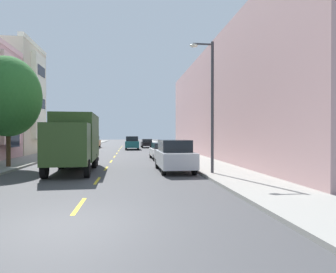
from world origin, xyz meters
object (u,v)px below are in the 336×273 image
at_px(parked_wagon_white, 162,150).
at_px(moving_teal_sedan, 132,143).
at_px(parked_suv_orange, 93,142).
at_px(parked_suv_silver, 174,155).
at_px(parked_sedan_black, 147,143).
at_px(parked_sedan_sky, 83,146).
at_px(street_tree_second, 8,97).
at_px(street_lamp, 210,97).
at_px(delivery_box_truck, 75,139).
at_px(parked_pickup_burgundy, 68,149).

xyz_separation_m(parked_wagon_white, moving_teal_sedan, (-2.56, 16.94, 0.18)).
distance_m(parked_suv_orange, parked_suv_silver, 32.17).
bearing_deg(parked_sedan_black, parked_sedan_sky, -126.28).
height_order(street_tree_second, parked_suv_orange, street_tree_second).
relative_size(street_lamp, parked_suv_orange, 1.50).
height_order(street_lamp, delivery_box_truck, street_lamp).
height_order(parked_suv_silver, moving_teal_sedan, same).
relative_size(parked_pickup_burgundy, moving_teal_sedan, 1.11).
bearing_deg(parked_suv_silver, street_lamp, -49.48).
bearing_deg(street_lamp, moving_teal_sedan, 98.69).
height_order(street_tree_second, delivery_box_truck, street_tree_second).
bearing_deg(parked_wagon_white, delivery_box_truck, -130.55).
distance_m(parked_suv_orange, parked_pickup_burgundy, 20.05).
distance_m(street_tree_second, parked_wagon_white, 12.70).
bearing_deg(street_tree_second, parked_suv_silver, -14.64).
distance_m(street_lamp, delivery_box_truck, 8.65).
bearing_deg(street_lamp, parked_wagon_white, 98.85).
bearing_deg(parked_suv_silver, parked_pickup_burgundy, 128.20).
bearing_deg(parked_sedan_black, moving_teal_sedan, -114.14).
bearing_deg(parked_pickup_burgundy, parked_suv_orange, 90.40).
bearing_deg(parked_sedan_sky, parked_sedan_black, 53.72).
distance_m(parked_sedan_sky, moving_teal_sedan, 8.56).
relative_size(delivery_box_truck, moving_teal_sedan, 1.56).
bearing_deg(parked_pickup_burgundy, moving_teal_sedan, 66.82).
distance_m(parked_suv_orange, parked_sedan_black, 8.71).
bearing_deg(parked_wagon_white, parked_suv_silver, -90.65).
distance_m(street_lamp, parked_pickup_burgundy, 16.84).
xyz_separation_m(delivery_box_truck, moving_teal_sedan, (3.61, 24.15, -0.99)).
relative_size(street_tree_second, parked_suv_orange, 1.51).
relative_size(street_tree_second, parked_suv_silver, 1.50).
relative_size(parked_suv_silver, parked_sedan_sky, 1.07).
distance_m(parked_sedan_black, parked_pickup_burgundy, 21.51).
height_order(parked_suv_orange, moving_teal_sedan, same).
bearing_deg(street_tree_second, parked_suv_orange, 86.06).
distance_m(parked_wagon_white, parked_sedan_black, 22.38).
bearing_deg(parked_suv_silver, moving_teal_sedan, 95.59).
bearing_deg(delivery_box_truck, parked_pickup_burgundy, 104.29).
height_order(delivery_box_truck, parked_suv_orange, delivery_box_truck).
distance_m(parked_suv_silver, parked_pickup_burgundy, 13.88).
relative_size(delivery_box_truck, parked_suv_orange, 1.55).
relative_size(street_tree_second, parked_sedan_sky, 1.61).
distance_m(street_tree_second, parked_sedan_sky, 16.95).
xyz_separation_m(parked_suv_orange, parked_sedan_sky, (0.24, -11.85, -0.24)).
relative_size(parked_wagon_white, parked_sedan_sky, 1.05).
bearing_deg(parked_sedan_black, street_tree_second, -110.90).
distance_m(street_lamp, parked_suv_orange, 34.70).
bearing_deg(parked_suv_silver, parked_wagon_white, 89.35).
distance_m(street_tree_second, parked_pickup_burgundy, 9.26).
height_order(parked_suv_silver, parked_pickup_burgundy, parked_suv_silver).
bearing_deg(delivery_box_truck, parked_sedan_black, 78.45).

